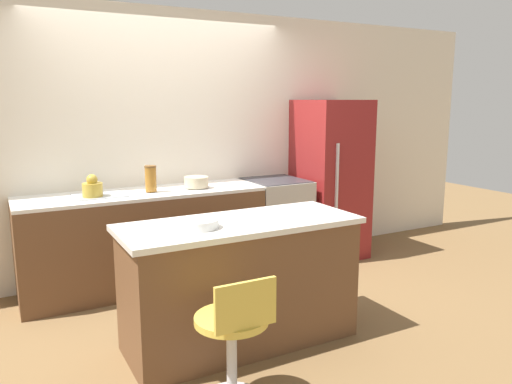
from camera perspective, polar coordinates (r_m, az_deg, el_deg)
ground_plane at (r=4.70m, az=-7.23°, el=-11.17°), size 14.00×14.00×0.00m
wall_back at (r=5.04m, az=-10.44°, el=5.45°), size 8.00×0.06×2.60m
back_counter at (r=4.77m, az=-12.58°, el=-5.31°), size 2.20×0.64×0.91m
kitchen_island at (r=3.60m, az=-1.77°, el=-10.26°), size 1.68×0.67×0.90m
oven_range at (r=5.30m, az=2.22°, el=-3.43°), size 0.59×0.65×0.91m
refrigerator at (r=5.57m, az=8.46°, el=1.46°), size 0.66×0.72×1.73m
stool_chair at (r=2.92m, az=-2.57°, el=-16.85°), size 0.42×0.42×0.80m
kettle at (r=4.51m, az=-18.19°, el=0.46°), size 0.17×0.17×0.19m
mixing_bowl at (r=4.76m, az=-6.83°, el=1.14°), size 0.23×0.23×0.10m
canister_jar at (r=4.61m, az=-11.95°, el=1.52°), size 0.11×0.11×0.24m
fruit_bowl at (r=3.30m, az=-6.58°, el=-3.61°), size 0.26×0.26×0.06m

